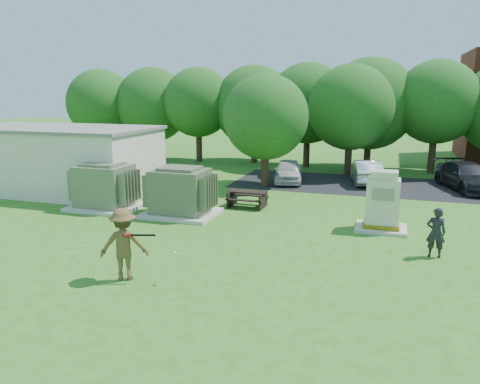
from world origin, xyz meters
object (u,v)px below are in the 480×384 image
(person_by_generator, at_px, (436,232))
(car_white, at_px, (288,171))
(generator_cabinet, at_px, (382,204))
(batter, at_px, (124,244))
(car_silver_a, at_px, (366,171))
(transformer_left, at_px, (105,187))
(car_dark, at_px, (467,176))
(transformer_right, at_px, (180,193))
(picnic_table, at_px, (247,197))

(person_by_generator, height_order, car_white, person_by_generator)
(generator_cabinet, xyz_separation_m, batter, (-6.72, -7.13, 0.03))
(car_white, xyz_separation_m, car_silver_a, (4.29, 1.01, 0.03))
(transformer_left, xyz_separation_m, car_dark, (15.94, 9.46, -0.26))
(batter, xyz_separation_m, car_white, (1.33, 15.28, -0.38))
(generator_cabinet, distance_m, car_white, 9.78)
(transformer_right, distance_m, batter, 6.87)
(person_by_generator, bearing_deg, car_white, -57.74)
(picnic_table, distance_m, person_by_generator, 8.74)
(transformer_left, bearing_deg, picnic_table, 20.53)
(transformer_left, height_order, generator_cabinet, generator_cabinet)
(transformer_left, bearing_deg, car_silver_a, 41.69)
(car_silver_a, bearing_deg, person_by_generator, 92.69)
(picnic_table, bearing_deg, transformer_right, -135.38)
(generator_cabinet, xyz_separation_m, car_white, (-5.39, 8.15, -0.35))
(batter, distance_m, car_silver_a, 17.23)
(transformer_left, distance_m, picnic_table, 6.39)
(transformer_right, xyz_separation_m, generator_cabinet, (8.14, 0.41, 0.03))
(batter, bearing_deg, person_by_generator, -175.32)
(picnic_table, relative_size, person_by_generator, 1.06)
(picnic_table, bearing_deg, car_white, 85.54)
(person_by_generator, bearing_deg, picnic_table, -31.14)
(transformer_right, distance_m, car_white, 9.00)
(picnic_table, distance_m, car_dark, 12.33)
(generator_cabinet, bearing_deg, car_dark, 65.64)
(generator_cabinet, height_order, person_by_generator, generator_cabinet)
(transformer_right, xyz_separation_m, car_silver_a, (7.05, 9.57, -0.30))
(person_by_generator, relative_size, car_white, 0.43)
(transformer_left, xyz_separation_m, car_silver_a, (10.75, 9.57, -0.30))
(car_dark, bearing_deg, person_by_generator, -119.28)
(transformer_left, height_order, transformer_right, same)
(transformer_right, bearing_deg, car_dark, 37.70)
(generator_cabinet, xyz_separation_m, picnic_table, (-5.88, 1.82, -0.54))
(transformer_left, bearing_deg, car_dark, 30.69)
(transformer_left, distance_m, transformer_right, 3.70)
(picnic_table, relative_size, batter, 0.84)
(batter, bearing_deg, car_white, -118.99)
(picnic_table, bearing_deg, generator_cabinet, -17.19)
(generator_cabinet, bearing_deg, car_silver_a, 96.84)
(transformer_right, bearing_deg, generator_cabinet, 2.90)
(car_silver_a, bearing_deg, car_dark, 168.08)
(transformer_left, xyz_separation_m, car_white, (6.46, 8.56, -0.33))
(car_dark, bearing_deg, car_silver_a, 161.28)
(batter, height_order, car_silver_a, batter)
(car_dark, bearing_deg, car_white, 167.88)
(transformer_right, distance_m, picnic_table, 3.22)
(picnic_table, height_order, car_white, car_white)
(transformer_right, distance_m, generator_cabinet, 8.16)
(batter, relative_size, car_white, 0.54)
(picnic_table, xyz_separation_m, car_dark, (9.98, 7.23, 0.25))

